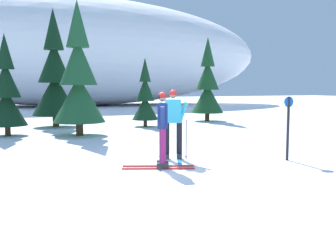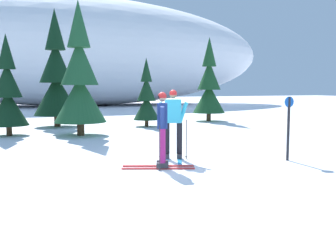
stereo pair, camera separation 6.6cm
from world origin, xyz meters
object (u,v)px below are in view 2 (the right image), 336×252
at_px(pine_tree_left, 8,93).
at_px(pine_tree_far_right, 209,86).
at_px(pine_tree_right, 146,98).
at_px(pine_tree_center_right, 80,79).
at_px(trail_marker_post, 288,125).
at_px(skier_navy_jacket, 162,129).
at_px(skier_cyan_jacket, 173,123).
at_px(pine_tree_center_left, 56,78).

height_order(pine_tree_left, pine_tree_far_right, pine_tree_far_right).
bearing_deg(pine_tree_left, pine_tree_right, 12.39).
distance_m(pine_tree_left, pine_tree_center_right, 2.88).
relative_size(pine_tree_right, trail_marker_post, 1.97).
relative_size(skier_navy_jacket, trail_marker_post, 1.08).
relative_size(pine_tree_right, pine_tree_far_right, 0.71).
relative_size(pine_tree_left, pine_tree_center_right, 0.76).
bearing_deg(pine_tree_far_right, skier_navy_jacket, -122.47).
bearing_deg(pine_tree_left, skier_cyan_jacket, -59.66).
distance_m(pine_tree_center_right, pine_tree_right, 4.33).
height_order(skier_cyan_jacket, trail_marker_post, skier_cyan_jacket).
bearing_deg(skier_cyan_jacket, pine_tree_center_right, 103.73).
bearing_deg(skier_navy_jacket, pine_tree_center_left, 96.96).
bearing_deg(pine_tree_far_right, pine_tree_center_right, -153.23).
bearing_deg(pine_tree_far_right, skier_cyan_jacket, -122.15).
relative_size(pine_tree_center_left, pine_tree_center_right, 1.06).
bearing_deg(pine_tree_left, skier_navy_jacket, -66.56).
xyz_separation_m(pine_tree_center_left, pine_tree_center_right, (0.51, -3.85, -0.14)).
height_order(pine_tree_center_left, pine_tree_right, pine_tree_center_left).
xyz_separation_m(skier_cyan_jacket, pine_tree_center_left, (-1.99, 9.92, 1.37)).
xyz_separation_m(pine_tree_center_right, pine_tree_right, (3.55, 2.35, -0.83)).
xyz_separation_m(skier_cyan_jacket, pine_tree_center_right, (-1.48, 6.07, 1.23)).
xyz_separation_m(pine_tree_center_right, trail_marker_post, (4.22, -7.33, -1.27)).
bearing_deg(trail_marker_post, pine_tree_left, 129.51).
height_order(pine_tree_center_right, pine_tree_far_right, pine_tree_center_right).
distance_m(pine_tree_left, pine_tree_center_left, 3.64).
height_order(pine_tree_right, trail_marker_post, pine_tree_right).
height_order(pine_tree_center_right, pine_tree_right, pine_tree_center_right).
xyz_separation_m(skier_cyan_jacket, pine_tree_right, (2.06, 8.42, 0.40)).
bearing_deg(skier_cyan_jacket, pine_tree_right, 76.23).
relative_size(pine_tree_center_left, pine_tree_far_right, 1.20).
bearing_deg(skier_cyan_jacket, pine_tree_left, 120.34).
bearing_deg(skier_navy_jacket, pine_tree_right, 73.71).
bearing_deg(pine_tree_center_left, pine_tree_left, -126.76).
xyz_separation_m(pine_tree_right, pine_tree_far_right, (4.21, 1.56, 0.57)).
height_order(skier_navy_jacket, pine_tree_center_left, pine_tree_center_left).
relative_size(pine_tree_far_right, trail_marker_post, 2.78).
xyz_separation_m(skier_navy_jacket, pine_tree_center_left, (-1.33, 10.85, 1.41)).
relative_size(skier_navy_jacket, pine_tree_left, 0.45).
relative_size(pine_tree_left, trail_marker_post, 2.38).
distance_m(pine_tree_center_right, pine_tree_far_right, 8.69).
xyz_separation_m(skier_navy_jacket, skier_cyan_jacket, (0.67, 0.93, 0.05)).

